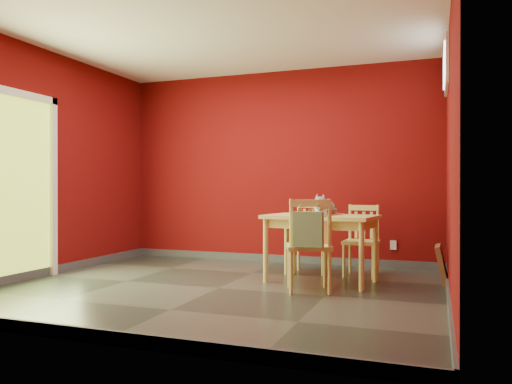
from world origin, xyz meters
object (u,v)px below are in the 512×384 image
(chair_far_left, at_px, (311,236))
(chair_near, at_px, (309,244))
(chair_far_right, at_px, (362,239))
(cat, at_px, (324,204))
(dining_table, at_px, (321,223))
(tote_bag, at_px, (308,229))
(picture_frame, at_px, (442,265))

(chair_far_left, bearing_deg, chair_near, -77.00)
(chair_far_right, bearing_deg, cat, -122.71)
(dining_table, distance_m, cat, 0.23)
(tote_bag, relative_size, picture_frame, 0.94)
(chair_near, distance_m, picture_frame, 1.55)
(chair_far_left, xyz_separation_m, picture_frame, (1.53, -0.29, -0.23))
(cat, bearing_deg, chair_far_right, 70.41)
(chair_near, bearing_deg, cat, 88.12)
(chair_far_right, distance_m, tote_bag, 1.41)
(chair_far_right, bearing_deg, chair_near, -107.48)
(chair_far_left, xyz_separation_m, chair_near, (0.27, -1.16, 0.03))
(picture_frame, bearing_deg, cat, -168.37)
(dining_table, xyz_separation_m, tote_bag, (0.05, -0.75, -0.00))
(cat, height_order, picture_frame, cat)
(chair_far_left, distance_m, picture_frame, 1.57)
(dining_table, relative_size, chair_near, 1.36)
(dining_table, xyz_separation_m, chair_near, (0.00, -0.54, -0.17))
(chair_near, relative_size, tote_bag, 2.31)
(picture_frame, bearing_deg, chair_far_right, 162.91)
(cat, bearing_deg, picture_frame, 24.75)
(chair_far_left, bearing_deg, dining_table, -66.90)
(chair_far_right, bearing_deg, tote_bag, -102.99)
(dining_table, relative_size, chair_far_left, 1.46)
(dining_table, height_order, chair_near, chair_near)
(tote_bag, xyz_separation_m, cat, (-0.03, 0.83, 0.22))
(chair_far_left, relative_size, tote_bag, 2.15)
(chair_near, distance_m, tote_bag, 0.28)
(tote_bag, distance_m, picture_frame, 1.68)
(cat, relative_size, picture_frame, 1.12)
(dining_table, xyz_separation_m, chair_far_right, (0.36, 0.61, -0.22))
(chair_near, bearing_deg, tote_bag, -77.67)
(chair_far_left, height_order, cat, cat)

